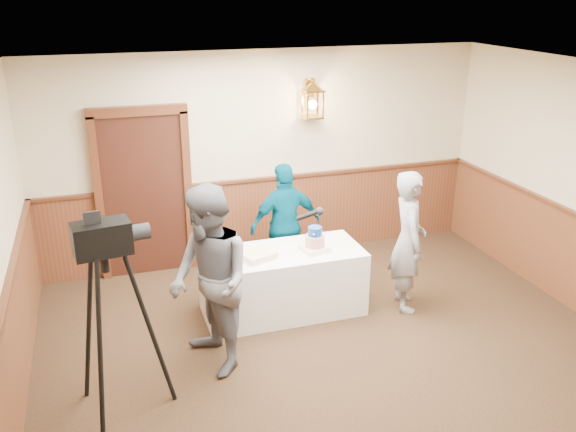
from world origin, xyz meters
name	(u,v)px	position (x,y,z in m)	size (l,w,h in m)	color
ground	(374,407)	(0.00, 0.00, 0.00)	(7.00, 7.00, 0.00)	black
room_shell	(354,233)	(-0.05, 0.45, 1.52)	(6.02, 7.02, 2.81)	beige
display_table	(283,282)	(-0.26, 1.90, 0.38)	(1.80, 0.80, 0.75)	white
tiered_cake	(315,241)	(0.10, 1.82, 0.86)	(0.32, 0.32, 0.28)	#FEEAC3
sheet_cake_yellow	(258,256)	(-0.56, 1.80, 0.79)	(0.35, 0.26, 0.07)	tan
sheet_cake_green	(217,253)	(-0.98, 2.03, 0.78)	(0.29, 0.23, 0.07)	#A1C68C
interviewer	(210,282)	(-1.23, 1.07, 0.93)	(1.61, 1.03, 1.86)	slate
baker	(408,241)	(1.14, 1.58, 0.83)	(0.60, 0.40, 1.65)	gray
assistant_p	(286,225)	(0.01, 2.61, 0.78)	(0.91, 0.38, 1.56)	#004861
tv_camera_rig	(113,334)	(-2.15, 0.60, 0.81)	(0.71, 0.66, 1.81)	black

